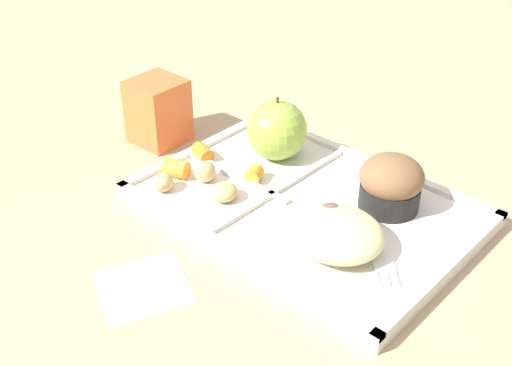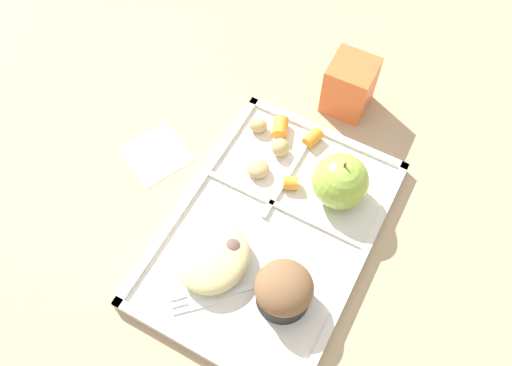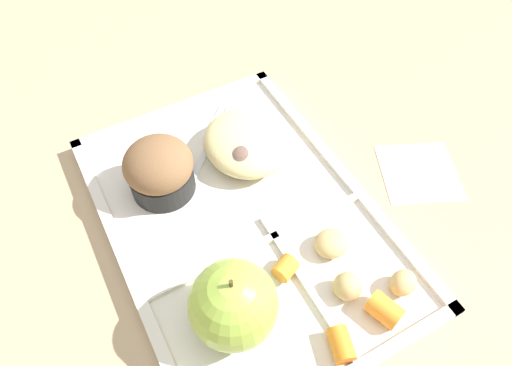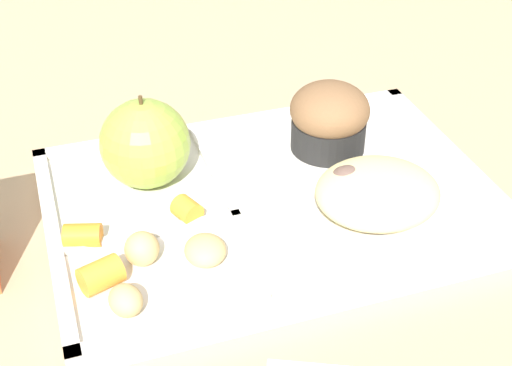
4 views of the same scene
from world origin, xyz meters
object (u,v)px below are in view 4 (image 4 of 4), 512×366
Objects in this scene: lunch_tray at (270,203)px; bran_muffin at (329,118)px; green_apple at (145,144)px; plastic_fork at (394,182)px.

bran_muffin is (0.08, 0.06, 0.04)m from lunch_tray.
lunch_tray is at bearing -31.43° from green_apple.
plastic_fork is (0.04, -0.07, -0.03)m from bran_muffin.
lunch_tray reaches higher than plastic_fork.
bran_muffin is at bearing 0.00° from green_apple.
bran_muffin is at bearing 36.29° from lunch_tray.
green_apple reaches higher than plastic_fork.
lunch_tray is at bearing 172.73° from plastic_fork.
lunch_tray is 3.07× the size of plastic_fork.
lunch_tray is 0.12m from green_apple.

